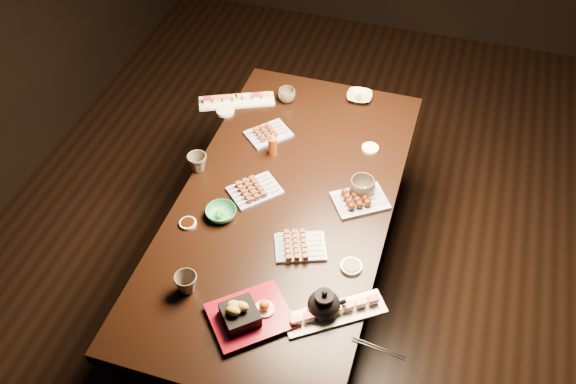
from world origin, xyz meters
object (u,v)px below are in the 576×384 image
object	(u,v)px
sushi_platter_far	(237,99)
teapot	(324,302)
condiment_bottle	(273,144)
teacup_near_left	(186,283)
yakitori_plate_right	(300,244)
teacup_far_left	(197,163)
teacup_far_right	(287,95)
sushi_platter_near	(335,311)
edamame_bowl_green	(221,213)
teacup_mid_right	(362,187)
yakitori_plate_left	(268,131)
dining_table	(285,258)
yakitori_plate_center	(255,188)
edamame_bowl_cream	(359,97)
tempura_tray	(250,310)

from	to	relation	value
sushi_platter_far	teapot	world-z (taller)	teapot
teapot	condiment_bottle	world-z (taller)	condiment_bottle
teacup_near_left	teapot	world-z (taller)	teapot
yakitori_plate_right	teacup_far_left	size ratio (longest dim) A/B	2.29
sushi_platter_far	teacup_far_right	distance (m)	0.25
sushi_platter_near	edamame_bowl_green	distance (m)	0.66
teapot	teacup_near_left	bearing A→B (deg)	167.92
yakitori_plate_right	teacup_far_right	xyz separation A→B (m)	(-0.34, 0.90, 0.01)
edamame_bowl_green	teapot	size ratio (longest dim) A/B	0.91
sushi_platter_near	edamame_bowl_green	xyz separation A→B (m)	(-0.57, 0.33, -0.00)
sushi_platter_near	condiment_bottle	distance (m)	0.91
teacup_far_left	teacup_mid_right	bearing A→B (deg)	4.95
teacup_far_left	sushi_platter_far	bearing A→B (deg)	90.43
yakitori_plate_right	teacup_far_left	bearing A→B (deg)	130.90
edamame_bowl_green	condiment_bottle	size ratio (longest dim) A/B	1.02
yakitori_plate_left	edamame_bowl_green	size ratio (longest dim) A/B	1.54
dining_table	teacup_far_right	world-z (taller)	teacup_far_right
teacup_far_right	condiment_bottle	size ratio (longest dim) A/B	0.69
edamame_bowl_green	yakitori_plate_center	bearing A→B (deg)	63.59
sushi_platter_far	teacup_far_left	world-z (taller)	teacup_far_left
yakitori_plate_left	edamame_bowl_cream	distance (m)	0.53
sushi_platter_near	edamame_bowl_cream	size ratio (longest dim) A/B	3.01
sushi_platter_near	yakitori_plate_center	distance (m)	0.70
sushi_platter_near	tempura_tray	bearing A→B (deg)	165.44
sushi_platter_near	sushi_platter_far	size ratio (longest dim) A/B	1.01
edamame_bowl_green	teacup_near_left	size ratio (longest dim) A/B	1.47
dining_table	edamame_bowl_cream	xyz separation A→B (m)	(0.15, 0.80, 0.39)
teacup_near_left	teacup_mid_right	xyz separation A→B (m)	(0.52, 0.69, 0.00)
edamame_bowl_cream	condiment_bottle	distance (m)	0.60
dining_table	teacup_far_right	xyz separation A→B (m)	(-0.20, 0.68, 0.41)
teacup_far_right	condiment_bottle	world-z (taller)	condiment_bottle
teacup_far_left	edamame_bowl_cream	bearing A→B (deg)	50.99
edamame_bowl_green	teapot	xyz separation A→B (m)	(0.53, -0.33, 0.04)
teacup_mid_right	teapot	bearing A→B (deg)	-90.18
yakitori_plate_center	tempura_tray	size ratio (longest dim) A/B	0.75
sushi_platter_far	yakitori_plate_right	world-z (taller)	yakitori_plate_right
teacup_mid_right	condiment_bottle	bearing A→B (deg)	163.49
yakitori_plate_left	teacup_far_right	world-z (taller)	teacup_far_right
yakitori_plate_right	tempura_tray	size ratio (longest dim) A/B	0.71
teapot	condiment_bottle	size ratio (longest dim) A/B	1.13
teacup_near_left	teacup_far_right	world-z (taller)	teacup_near_left
yakitori_plate_left	tempura_tray	bearing A→B (deg)	-123.29
teacup_far_left	teacup_far_right	size ratio (longest dim) A/B	1.01
tempura_tray	teacup_far_left	world-z (taller)	tempura_tray
yakitori_plate_center	tempura_tray	distance (m)	0.65
sushi_platter_near	yakitori_plate_center	size ratio (longest dim) A/B	1.80
sushi_platter_near	teacup_far_right	world-z (taller)	teacup_far_right
teacup_far_right	edamame_bowl_green	bearing A→B (deg)	-91.99
tempura_tray	teapot	world-z (taller)	teapot
yakitori_plate_right	edamame_bowl_green	size ratio (longest dim) A/B	1.56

